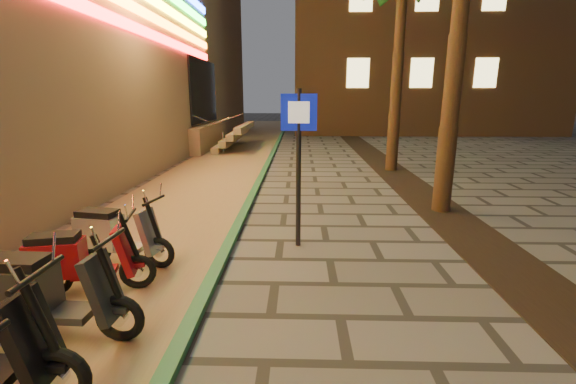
{
  "coord_description": "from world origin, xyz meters",
  "views": [
    {
      "loc": [
        0.33,
        -1.62,
        2.57
      ],
      "look_at": [
        0.17,
        3.87,
        1.2
      ],
      "focal_mm": 24.0,
      "sensor_mm": 36.0,
      "label": 1
    }
  ],
  "objects_px": {
    "scooter_7": "(43,294)",
    "scooter_9": "(114,234)",
    "scooter_8": "(77,260)",
    "pedestrian_sign": "(299,147)"
  },
  "relations": [
    {
      "from": "scooter_8",
      "to": "scooter_9",
      "type": "height_order",
      "value": "scooter_9"
    },
    {
      "from": "scooter_7",
      "to": "scooter_9",
      "type": "bearing_deg",
      "value": 96.93
    },
    {
      "from": "scooter_9",
      "to": "scooter_7",
      "type": "bearing_deg",
      "value": -75.09
    },
    {
      "from": "pedestrian_sign",
      "to": "scooter_7",
      "type": "height_order",
      "value": "pedestrian_sign"
    },
    {
      "from": "scooter_7",
      "to": "scooter_9",
      "type": "distance_m",
      "value": 1.93
    },
    {
      "from": "scooter_7",
      "to": "scooter_8",
      "type": "xyz_separation_m",
      "value": [
        -0.2,
        0.98,
        -0.05
      ]
    },
    {
      "from": "pedestrian_sign",
      "to": "scooter_9",
      "type": "relative_size",
      "value": 1.68
    },
    {
      "from": "scooter_7",
      "to": "scooter_8",
      "type": "bearing_deg",
      "value": 103.95
    },
    {
      "from": "scooter_8",
      "to": "scooter_9",
      "type": "distance_m",
      "value": 0.94
    },
    {
      "from": "scooter_7",
      "to": "scooter_9",
      "type": "height_order",
      "value": "scooter_7"
    }
  ]
}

